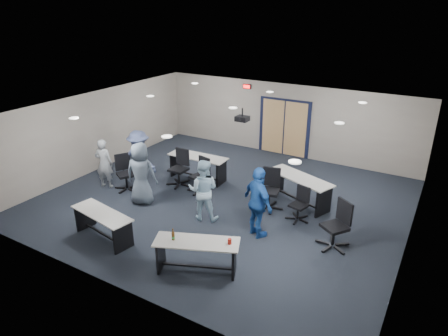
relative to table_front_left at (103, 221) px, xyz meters
The scene contains 25 objects.
floor 3.66m from the table_front_left, 65.74° to the left, with size 10.00×10.00×0.00m, color black.
back_wall 7.99m from the table_front_left, 79.20° to the left, with size 10.00×0.04×2.70m, color gray.
front_wall 2.09m from the table_front_left, 38.73° to the right, with size 10.00×0.04×2.70m, color gray.
left_wall 4.90m from the table_front_left, 136.73° to the left, with size 0.04×9.00×2.70m, color gray.
right_wall 7.33m from the table_front_left, 26.99° to the left, with size 0.04×9.00×2.70m, color gray.
ceiling 4.25m from the table_front_left, 65.74° to the left, with size 10.00×9.00×0.04m, color white.
double_door 7.93m from the table_front_left, 79.15° to the left, with size 2.00×0.07×2.20m.
exit_sign 7.99m from the table_front_left, 90.82° to the left, with size 0.32×0.07×0.18m.
ceiling_projector 4.62m from the table_front_left, 64.81° to the left, with size 0.35×0.32×0.37m.
ceiling_can_lights 4.43m from the table_front_left, 67.27° to the left, with size 6.24×5.74×0.02m, color white, non-canonical shape.
table_front_left is the anchor object (origin of this frame).
table_front_right 2.70m from the table_front_left, ahead, with size 1.90×1.26×1.01m.
table_back_left 4.19m from the table_front_left, 90.26° to the left, with size 2.00×0.72×0.80m.
table_back_right 5.46m from the table_front_left, 50.81° to the left, with size 2.14×1.37×0.82m.
chair_back_a 3.48m from the table_front_left, 94.54° to the left, with size 0.73×0.73×1.16m, color black, non-canonical shape.
chair_back_b 3.44m from the table_front_left, 80.58° to the left, with size 0.68×0.68×1.09m, color black, non-canonical shape.
chair_back_c 4.50m from the table_front_left, 50.50° to the left, with size 0.74×0.74×1.17m, color black, non-canonical shape.
chair_back_d 5.02m from the table_front_left, 40.88° to the left, with size 0.59×0.59×0.94m, color black, non-canonical shape.
chair_loose_left 2.80m from the table_front_left, 121.87° to the left, with size 0.70×0.70×1.12m, color black, non-canonical shape.
chair_loose_right 5.57m from the table_front_left, 26.65° to the left, with size 0.74×0.74×1.18m, color black, non-canonical shape.
person_gray 3.13m from the table_front_left, 134.72° to the left, with size 0.57×0.38×1.58m, color #9EA5AD.
person_plaid 2.06m from the table_front_left, 103.07° to the left, with size 0.89×0.58×1.83m, color slate.
person_lightblue 2.63m from the table_front_left, 52.93° to the left, with size 0.82×0.64×1.69m, color #BCE2F9.
person_navy 3.81m from the table_front_left, 32.60° to the left, with size 1.07×0.45×1.83m, color #1D4EA1.
person_back 3.12m from the table_front_left, 114.30° to the left, with size 1.18×0.68×1.83m, color #424E78.
Camera 1 is at (5.35, -9.11, 5.41)m, focal length 32.00 mm.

